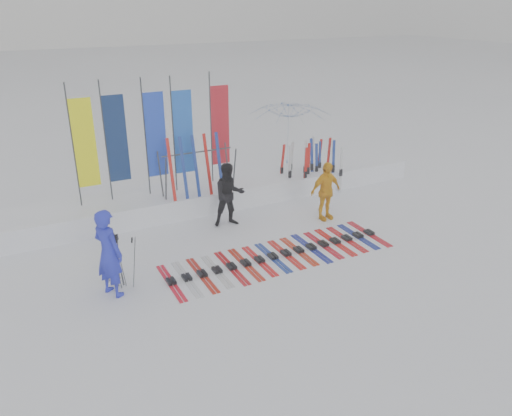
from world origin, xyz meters
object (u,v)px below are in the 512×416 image
person_black (229,195)px  tent_canopy (289,137)px  ski_rack (198,166)px  person_yellow (326,191)px  ski_row (279,255)px  person_blue (109,253)px

person_black → tent_canopy: tent_canopy is taller
tent_canopy → ski_rack: tent_canopy is taller
person_yellow → ski_row: (-2.21, -1.36, -0.78)m
person_black → ski_row: (0.29, -2.19, -0.83)m
person_black → person_blue: bearing=-140.9°
person_blue → person_yellow: 6.18m
person_blue → person_black: (3.56, 2.03, -0.08)m
person_yellow → ski_row: size_ratio=0.30×
person_blue → tent_canopy: 8.92m
person_yellow → ski_row: 2.71m
person_blue → person_yellow: person_blue is taller
person_blue → ski_rack: bearing=-74.0°
tent_canopy → ski_row: (-3.40, -5.34, -1.22)m
person_blue → ski_row: person_blue is taller
person_yellow → tent_canopy: bearing=69.7°
person_black → tent_canopy: 4.87m
tent_canopy → ski_row: bearing=-122.5°
person_yellow → tent_canopy: size_ratio=0.59×
person_black → tent_canopy: size_ratio=0.62×
person_blue → person_yellow: bearing=-108.4°
person_blue → person_black: 4.10m
person_black → person_yellow: size_ratio=1.05×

